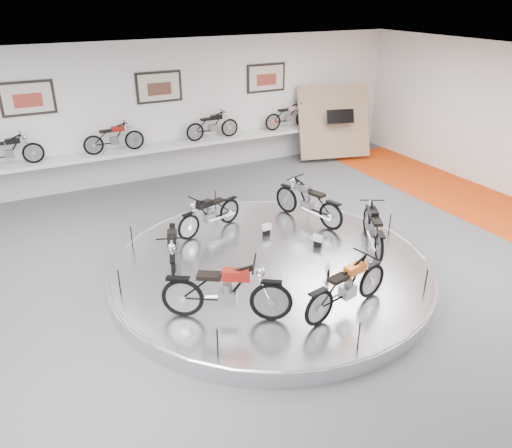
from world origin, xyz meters
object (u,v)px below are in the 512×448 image
shelf (166,147)px  display_platform (270,269)px  bike_c (173,250)px  bike_b (210,213)px  bike_f (374,227)px  bike_e (347,286)px  bike_a (308,201)px  bike_d (226,290)px

shelf → display_platform: bearing=-90.0°
display_platform → bike_c: 2.00m
bike_b → bike_f: 3.57m
bike_c → bike_e: 3.35m
bike_c → bike_a: bearing=121.3°
bike_b → bike_d: size_ratio=0.82×
bike_b → bike_e: 4.00m
bike_c → bike_f: bike_c is taller
shelf → bike_b: bike_b is taller
bike_d → bike_e: size_ratio=1.12×
bike_a → bike_b: bike_a is taller
bike_c → display_platform: bearing=92.1°
bike_a → bike_d: bike_d is taller
bike_f → bike_e: bearing=158.5°
display_platform → bike_a: size_ratio=3.76×
bike_c → bike_d: bike_d is taller
bike_e → bike_b: bearing=90.9°
shelf → bike_c: bike_c is taller
shelf → bike_a: (1.73, -5.06, -0.20)m
bike_b → bike_f: bearing=122.1°
display_platform → bike_e: bike_e is taller
bike_b → bike_f: bike_f is taller
shelf → bike_e: size_ratio=6.71×
bike_a → bike_c: (-3.56, -0.80, -0.03)m
bike_a → bike_e: (-1.39, -3.35, -0.02)m
bike_a → bike_d: 4.20m
display_platform → shelf: bearing=90.0°
bike_e → bike_f: bearing=29.1°
shelf → bike_f: 7.16m
shelf → bike_a: bike_a is taller
bike_c → bike_f: 4.16m
bike_c → bike_d: 1.85m
bike_a → bike_e: bike_a is taller
shelf → bike_b: size_ratio=7.30×
bike_c → bike_b: bearing=154.5°
display_platform → bike_e: (0.34, -2.01, 0.63)m
bike_a → bike_e: size_ratio=1.04×
shelf → bike_f: bearing=-71.8°
display_platform → bike_b: size_ratio=4.25×
bike_a → bike_f: bike_a is taller
display_platform → bike_d: bike_d is taller
bike_e → display_platform: bearing=88.2°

